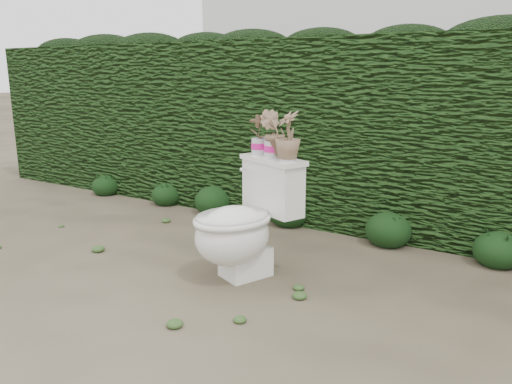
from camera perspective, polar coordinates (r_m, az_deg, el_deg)
The scene contains 13 objects.
ground at distance 3.51m, azimuth -3.47°, elevation -8.61°, with size 60.00×60.00×0.00m, color #73674F.
hedge at distance 4.68m, azimuth 7.78°, elevation 7.03°, with size 8.00×1.00×1.60m, color #294F1A.
house_wall at distance 8.77m, azimuth 24.22°, elevation 16.85°, with size 8.00×3.50×4.00m, color silver.
toilet at distance 3.24m, azimuth -1.50°, elevation -3.80°, with size 0.68×0.80×0.78m.
potted_plant_left at distance 3.38m, azimuth 0.37°, elevation 6.49°, with size 0.14×0.09×0.26m, color #277D31.
potted_plant_center at distance 3.26m, azimuth 1.87°, elevation 6.54°, with size 0.16×0.13×0.29m, color #277D31.
potted_plant_right at distance 3.13m, azimuth 3.67°, elevation 6.28°, with size 0.17×0.17×0.30m, color #277D31.
liriope_clump_0 at distance 5.76m, azimuth -16.80°, elevation 0.93°, with size 0.30×0.30×0.24m, color #163412.
liriope_clump_1 at distance 5.18m, azimuth -10.16°, elevation -0.02°, with size 0.31×0.31×0.25m, color #163412.
liriope_clump_2 at distance 4.80m, azimuth -4.90°, elevation -0.70°, with size 0.36×0.36×0.29m, color #163412.
liriope_clump_3 at distance 4.41m, azimuth 3.83°, elevation -1.93°, with size 0.36×0.36×0.29m, color #163412.
liriope_clump_4 at distance 4.04m, azimuth 14.90°, elevation -3.86°, with size 0.36×0.36×0.29m, color #163412.
liriope_clump_5 at distance 3.89m, azimuth 25.93°, elevation -5.64°, with size 0.33×0.33×0.27m, color #163412.
Camera 1 is at (1.88, -2.65, 1.32)m, focal length 35.00 mm.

